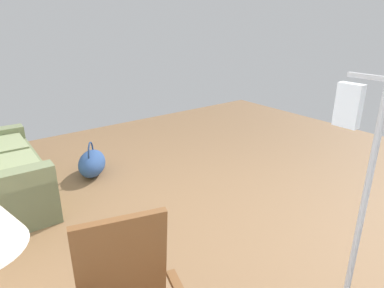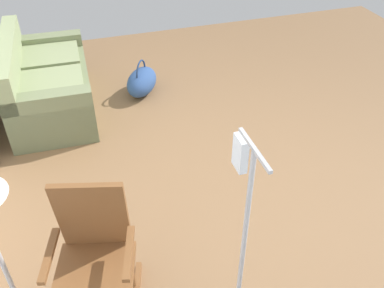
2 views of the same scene
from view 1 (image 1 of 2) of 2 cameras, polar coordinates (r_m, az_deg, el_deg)
name	(u,v)px [view 1 (image 1 of 2)]	position (r m, az deg, el deg)	size (l,w,h in m)	color
ground_plane	(240,221)	(3.44, 8.05, -12.60)	(7.32, 7.32, 0.00)	olive
duffel_bag	(92,163)	(4.43, -16.40, -3.07)	(0.64, 0.56, 0.43)	#2D4C84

